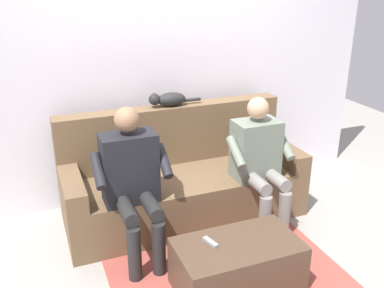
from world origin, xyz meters
name	(u,v)px	position (x,y,z in m)	size (l,w,h in m)	color
ground_plane	(216,259)	(0.00, 0.60, 0.00)	(8.00, 8.00, 0.00)	gray
back_wall	(162,72)	(0.00, -0.66, 1.20)	(4.28, 0.06, 2.40)	silver
couch	(182,181)	(0.00, -0.16, 0.32)	(2.07, 0.80, 0.95)	brown
coffee_table	(237,266)	(0.00, 0.94, 0.18)	(0.85, 0.48, 0.36)	#4C3828
person_left_seated	(259,157)	(-0.54, 0.24, 0.63)	(0.53, 0.53, 1.12)	slate
person_right_seated	(132,177)	(0.54, 0.26, 0.64)	(0.57, 0.57, 1.16)	black
cat_on_backrest	(168,99)	(0.03, -0.40, 1.01)	(0.48, 0.15, 0.13)	black
remote_gray	(211,242)	(0.17, 0.88, 0.37)	(0.13, 0.04, 0.02)	gray
floor_rug	(229,276)	(0.00, 0.82, 0.00)	(1.65, 1.47, 0.01)	#9E473D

